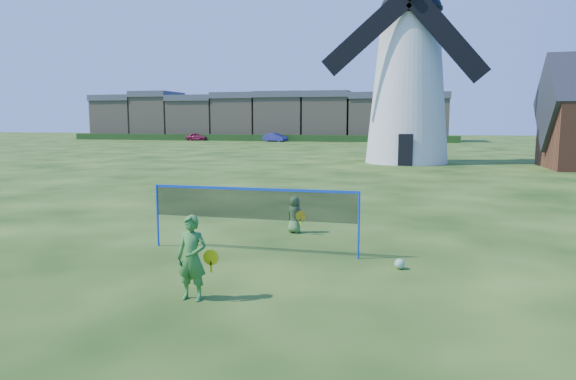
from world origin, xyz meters
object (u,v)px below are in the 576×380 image
(player_boy, at_px, (295,215))
(badminton_net, at_px, (253,205))
(play_ball, at_px, (400,264))
(car_right, at_px, (275,137))
(windmill, at_px, (409,76))
(player_girl, at_px, (192,258))
(car_left, at_px, (197,137))

(player_boy, bearing_deg, badminton_net, 103.68)
(badminton_net, height_order, play_ball, badminton_net)
(play_ball, height_order, car_right, car_right)
(car_right, bearing_deg, player_boy, -142.78)
(player_boy, bearing_deg, windmill, -70.48)
(player_girl, bearing_deg, play_ball, 42.15)
(car_right, bearing_deg, player_girl, -144.45)
(car_right, bearing_deg, play_ball, -141.05)
(windmill, height_order, player_boy, windmill)
(player_boy, relative_size, play_ball, 4.68)
(badminton_net, bearing_deg, player_girl, -90.13)
(badminton_net, height_order, player_boy, badminton_net)
(badminton_net, distance_m, car_right, 66.36)
(player_girl, xyz_separation_m, play_ball, (3.45, 2.82, -0.64))
(badminton_net, height_order, car_right, badminton_net)
(windmill, xyz_separation_m, car_left, (-33.34, 37.12, -5.78))
(player_boy, distance_m, car_left, 70.25)
(badminton_net, relative_size, player_girl, 3.36)
(player_boy, relative_size, car_left, 0.30)
(badminton_net, xyz_separation_m, car_left, (-30.41, 65.43, -0.55))
(play_ball, bearing_deg, windmill, 91.02)
(windmill, xyz_separation_m, badminton_net, (-2.93, -28.31, -5.23))
(windmill, distance_m, car_left, 50.23)
(player_girl, distance_m, player_boy, 5.80)
(windmill, distance_m, player_boy, 26.75)
(player_girl, relative_size, car_left, 0.43)
(windmill, xyz_separation_m, play_ball, (0.51, -28.94, -6.26))
(player_boy, height_order, car_left, car_left)
(player_boy, xyz_separation_m, play_ball, (2.98, -2.96, -0.40))
(windmill, distance_m, play_ball, 29.62)
(car_left, bearing_deg, player_boy, -156.20)
(car_left, xyz_separation_m, car_right, (13.28, -1.32, 0.04))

